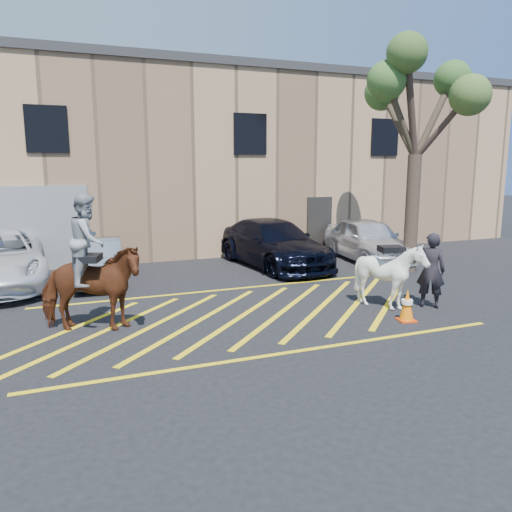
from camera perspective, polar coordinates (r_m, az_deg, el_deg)
name	(u,v)px	position (r m, az deg, el deg)	size (l,w,h in m)	color
ground	(238,312)	(11.98, -2.05, -6.46)	(90.00, 90.00, 0.00)	black
car_silver_sedan	(98,261)	(15.67, -17.58, -0.53)	(1.35, 3.86, 1.27)	gray
car_blue_suv	(273,243)	(17.29, 2.00, 1.47)	(2.23, 5.48, 1.59)	black
car_white_suv	(368,239)	(18.68, 12.65, 1.86)	(1.85, 4.61, 1.57)	silver
handler	(431,270)	(12.93, 19.35, -1.54)	(0.68, 0.44, 1.86)	black
warehouse	(147,161)	(23.12, -12.40, 10.58)	(32.42, 10.20, 7.30)	tan
hatching_zone	(243,316)	(11.71, -1.55, -6.83)	(12.60, 5.12, 0.01)	yellow
mounted_bay	(90,277)	(10.94, -18.47, -2.30)	(2.40, 1.64, 2.90)	#592B15
saddled_white	(390,275)	(12.53, 15.07, -2.12)	(1.67, 1.79, 1.66)	white
traffic_cone	(407,305)	(11.76, 16.87, -5.39)	(0.45, 0.45, 0.73)	red
tree	(418,93)	(17.21, 18.05, 17.30)	(3.99, 4.37, 7.31)	#4C372E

